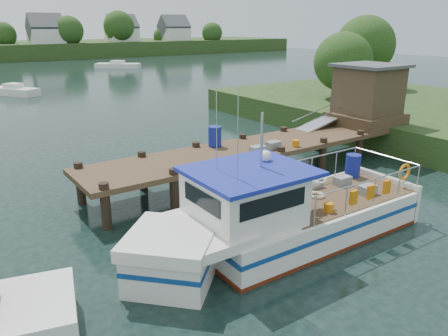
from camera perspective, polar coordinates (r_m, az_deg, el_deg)
ground_plane at (r=18.26m, az=-0.12°, el=-2.10°), size 160.00×160.00×0.00m
dock at (r=21.90m, az=14.10°, el=6.89°), size 16.60×3.00×4.78m
lobster_boat at (r=13.10m, az=7.01°, el=-6.52°), size 10.32×3.13×4.91m
moored_far at (r=70.13m, az=-13.71°, el=12.90°), size 6.51×5.93×1.12m
moored_b at (r=46.06m, az=-25.75°, el=9.07°), size 4.07×5.16×1.11m
moored_c at (r=42.80m, az=9.75°, el=9.98°), size 6.91×4.09×1.03m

